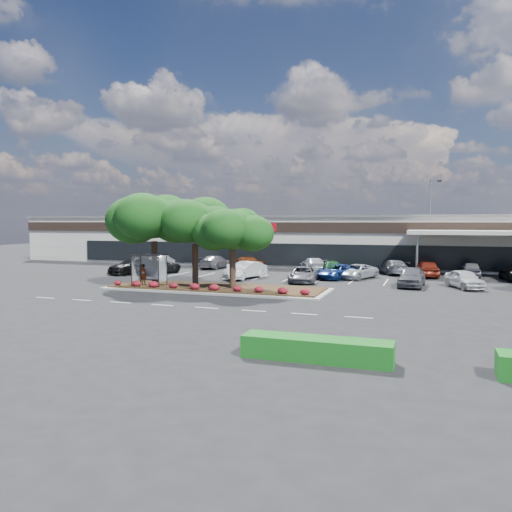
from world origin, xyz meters
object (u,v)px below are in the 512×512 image
(survey_stake, at_px, (398,299))
(car_1, at_px, (158,268))
(car_0, at_px, (133,266))
(light_pole, at_px, (430,229))

(survey_stake, height_order, car_1, car_1)
(survey_stake, bearing_deg, car_1, 150.61)
(survey_stake, xyz_separation_m, car_0, (-27.71, 13.48, 0.12))
(car_0, bearing_deg, survey_stake, -5.19)
(car_1, bearing_deg, survey_stake, -10.45)
(survey_stake, relative_size, car_0, 0.19)
(car_0, xyz_separation_m, car_1, (2.57, 0.68, -0.17))
(light_pole, height_order, car_0, light_pole)
(light_pole, relative_size, car_0, 1.79)
(survey_stake, bearing_deg, light_pole, 86.38)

